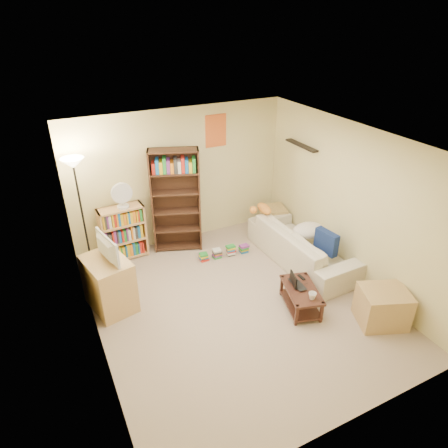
# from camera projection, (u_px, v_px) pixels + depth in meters

# --- Properties ---
(room) EXTENTS (4.50, 4.54, 2.52)m
(room) POSITION_uv_depth(u_px,v_px,m) (239.00, 208.00, 5.27)
(room) COLOR tan
(room) RESTS_ON ground
(sofa) EXTENTS (2.24, 0.98, 0.64)m
(sofa) POSITION_uv_depth(u_px,v_px,m) (301.00, 245.00, 6.93)
(sofa) COLOR beige
(sofa) RESTS_ON ground
(navy_pillow) EXTENTS (0.18, 0.43, 0.38)m
(navy_pillow) POSITION_uv_depth(u_px,v_px,m) (326.00, 242.00, 6.46)
(navy_pillow) COLOR navy
(navy_pillow) RESTS_ON sofa
(cream_blanket) EXTENTS (0.59, 0.42, 0.25)m
(cream_blanket) POSITION_uv_depth(u_px,v_px,m) (308.00, 230.00, 6.93)
(cream_blanket) COLOR silver
(cream_blanket) RESTS_ON sofa
(tabby_cat) EXTENTS (0.50, 0.19, 0.17)m
(tabby_cat) POSITION_uv_depth(u_px,v_px,m) (262.00, 209.00, 7.27)
(tabby_cat) COLOR orange
(tabby_cat) RESTS_ON sofa
(coffee_table) EXTENTS (0.64, 0.88, 0.35)m
(coffee_table) POSITION_uv_depth(u_px,v_px,m) (301.00, 296.00, 5.88)
(coffee_table) COLOR #432219
(coffee_table) RESTS_ON ground
(laptop) EXTENTS (0.37, 0.27, 0.03)m
(laptop) POSITION_uv_depth(u_px,v_px,m) (300.00, 284.00, 5.90)
(laptop) COLOR black
(laptop) RESTS_ON coffee_table
(laptop_screen) EXTENTS (0.08, 0.25, 0.17)m
(laptop_screen) POSITION_uv_depth(u_px,v_px,m) (293.00, 279.00, 5.84)
(laptop_screen) COLOR white
(laptop_screen) RESTS_ON laptop
(mug) EXTENTS (0.19, 0.19, 0.10)m
(mug) POSITION_uv_depth(u_px,v_px,m) (312.00, 296.00, 5.59)
(mug) COLOR silver
(mug) RESTS_ON coffee_table
(tv_remote) EXTENTS (0.05, 0.14, 0.02)m
(tv_remote) POSITION_uv_depth(u_px,v_px,m) (301.00, 277.00, 6.05)
(tv_remote) COLOR black
(tv_remote) RESTS_ON coffee_table
(tv_stand) EXTENTS (0.70, 0.86, 0.81)m
(tv_stand) POSITION_uv_depth(u_px,v_px,m) (109.00, 284.00, 5.82)
(tv_stand) COLOR tan
(tv_stand) RESTS_ON ground
(television) EXTENTS (0.70, 0.37, 0.38)m
(television) POSITION_uv_depth(u_px,v_px,m) (103.00, 249.00, 5.54)
(television) COLOR black
(television) RESTS_ON tv_stand
(tall_bookshelf) EXTENTS (0.90, 0.56, 1.90)m
(tall_bookshelf) POSITION_uv_depth(u_px,v_px,m) (176.00, 199.00, 7.00)
(tall_bookshelf) COLOR #402618
(tall_bookshelf) RESTS_ON ground
(short_bookshelf) EXTENTS (0.78, 0.34, 0.99)m
(short_bookshelf) POSITION_uv_depth(u_px,v_px,m) (123.00, 233.00, 6.96)
(short_bookshelf) COLOR tan
(short_bookshelf) RESTS_ON ground
(desk_fan) EXTENTS (0.35, 0.20, 0.46)m
(desk_fan) POSITION_uv_depth(u_px,v_px,m) (122.00, 195.00, 6.60)
(desk_fan) COLOR silver
(desk_fan) RESTS_ON short_bookshelf
(floor_lamp) EXTENTS (0.34, 0.34, 2.02)m
(floor_lamp) POSITION_uv_depth(u_px,v_px,m) (77.00, 184.00, 6.02)
(floor_lamp) COLOR black
(floor_lamp) RESTS_ON ground
(side_table) EXTENTS (0.53, 0.53, 0.50)m
(side_table) POSITION_uv_depth(u_px,v_px,m) (273.00, 219.00, 7.94)
(side_table) COLOR tan
(side_table) RESTS_ON ground
(end_cabinet) EXTENTS (0.79, 0.73, 0.53)m
(end_cabinet) POSITION_uv_depth(u_px,v_px,m) (382.00, 307.00, 5.59)
(end_cabinet) COLOR tan
(end_cabinet) RESTS_ON ground
(book_stacks) EXTENTS (0.92, 0.21, 0.20)m
(book_stacks) POSITION_uv_depth(u_px,v_px,m) (225.00, 252.00, 7.18)
(book_stacks) COLOR red
(book_stacks) RESTS_ON ground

